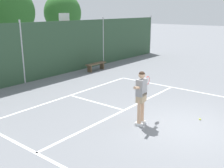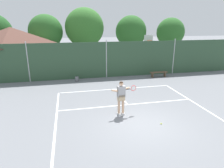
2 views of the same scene
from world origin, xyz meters
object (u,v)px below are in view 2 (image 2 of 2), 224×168
courtside_bench (159,73)px  basketball_hoop (148,48)px  tennis_player (121,95)px  tennis_ball (161,124)px  backpack_grey (77,79)px

courtside_bench → basketball_hoop: bearing=89.2°
basketball_hoop → courtside_bench: 3.47m
tennis_player → courtside_bench: size_ratio=1.16×
tennis_ball → courtside_bench: (3.72, 8.20, 0.33)m
backpack_grey → courtside_bench: courtside_bench is taller
basketball_hoop → courtside_bench: size_ratio=2.22×
tennis_ball → backpack_grey: 9.14m
backpack_grey → courtside_bench: bearing=-1.7°
tennis_player → tennis_ball: size_ratio=28.10×
tennis_player → courtside_bench: bearing=51.7°
tennis_ball → backpack_grey: bearing=112.9°
tennis_ball → backpack_grey: size_ratio=0.14×
basketball_hoop → tennis_player: bearing=-119.2°
basketball_hoop → backpack_grey: 8.06m
tennis_ball → courtside_bench: size_ratio=0.04×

